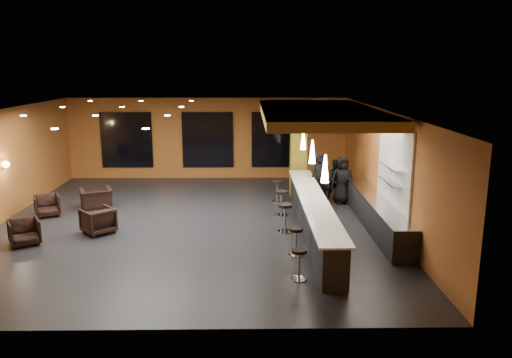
{
  "coord_description": "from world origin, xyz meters",
  "views": [
    {
      "loc": [
        1.77,
        -15.0,
        4.82
      ],
      "look_at": [
        2.0,
        0.5,
        1.3
      ],
      "focal_mm": 35.0,
      "sensor_mm": 36.0,
      "label": 1
    }
  ],
  "objects_px": {
    "prep_counter": "(376,214)",
    "armchair_b": "(98,221)",
    "staff_a": "(320,180)",
    "armchair_d": "(96,198)",
    "staff_c": "(342,180)",
    "armchair_a": "(24,232)",
    "bar_counter": "(313,217)",
    "staff_b": "(336,180)",
    "bar_stool_1": "(296,238)",
    "column": "(298,149)",
    "bar_stool_4": "(277,188)",
    "bar_stool_3": "(281,200)",
    "armchair_c": "(47,206)",
    "pendant_1": "(312,152)",
    "pendant_0": "(325,169)",
    "pendant_2": "(303,139)",
    "bar_stool_0": "(299,260)",
    "bar_stool_2": "(285,214)"
  },
  "relations": [
    {
      "from": "armchair_b",
      "to": "bar_stool_1",
      "type": "height_order",
      "value": "armchair_b"
    },
    {
      "from": "staff_b",
      "to": "armchair_b",
      "type": "relative_size",
      "value": 1.8
    },
    {
      "from": "armchair_c",
      "to": "bar_stool_3",
      "type": "distance_m",
      "value": 7.69
    },
    {
      "from": "staff_c",
      "to": "bar_stool_4",
      "type": "height_order",
      "value": "staff_c"
    },
    {
      "from": "pendant_0",
      "to": "pendant_2",
      "type": "relative_size",
      "value": 1.0
    },
    {
      "from": "bar_stool_1",
      "to": "pendant_2",
      "type": "bearing_deg",
      "value": 82.05
    },
    {
      "from": "bar_stool_0",
      "to": "bar_stool_1",
      "type": "distance_m",
      "value": 1.49
    },
    {
      "from": "staff_a",
      "to": "armchair_a",
      "type": "relative_size",
      "value": 2.39
    },
    {
      "from": "pendant_1",
      "to": "pendant_0",
      "type": "bearing_deg",
      "value": -90.0
    },
    {
      "from": "bar_counter",
      "to": "bar_stool_4",
      "type": "relative_size",
      "value": 10.26
    },
    {
      "from": "bar_counter",
      "to": "staff_b",
      "type": "height_order",
      "value": "staff_b"
    },
    {
      "from": "pendant_2",
      "to": "bar_stool_0",
      "type": "relative_size",
      "value": 0.95
    },
    {
      "from": "staff_a",
      "to": "armchair_c",
      "type": "xyz_separation_m",
      "value": [
        -9.1,
        -1.03,
        -0.59
      ]
    },
    {
      "from": "staff_c",
      "to": "bar_stool_3",
      "type": "bearing_deg",
      "value": -151.03
    },
    {
      "from": "armchair_a",
      "to": "bar_stool_2",
      "type": "distance_m",
      "value": 7.32
    },
    {
      "from": "staff_a",
      "to": "staff_b",
      "type": "bearing_deg",
      "value": 48.66
    },
    {
      "from": "staff_c",
      "to": "bar_stool_3",
      "type": "xyz_separation_m",
      "value": [
        -2.26,
        -1.47,
        -0.33
      ]
    },
    {
      "from": "pendant_2",
      "to": "armchair_b",
      "type": "relative_size",
      "value": 0.83
    },
    {
      "from": "bar_stool_2",
      "to": "prep_counter",
      "type": "bearing_deg",
      "value": 8.35
    },
    {
      "from": "armchair_d",
      "to": "bar_stool_1",
      "type": "bearing_deg",
      "value": 120.99
    },
    {
      "from": "staff_c",
      "to": "armchair_d",
      "type": "relative_size",
      "value": 1.67
    },
    {
      "from": "bar_stool_4",
      "to": "armchair_c",
      "type": "bearing_deg",
      "value": -167.93
    },
    {
      "from": "armchair_b",
      "to": "bar_stool_0",
      "type": "distance_m",
      "value": 6.52
    },
    {
      "from": "pendant_2",
      "to": "bar_stool_2",
      "type": "distance_m",
      "value": 3.52
    },
    {
      "from": "staff_a",
      "to": "staff_b",
      "type": "height_order",
      "value": "staff_a"
    },
    {
      "from": "pendant_1",
      "to": "armchair_d",
      "type": "bearing_deg",
      "value": 162.19
    },
    {
      "from": "staff_a",
      "to": "armchair_a",
      "type": "xyz_separation_m",
      "value": [
        -8.66,
        -3.73,
        -0.58
      ]
    },
    {
      "from": "prep_counter",
      "to": "staff_a",
      "type": "height_order",
      "value": "staff_a"
    },
    {
      "from": "staff_a",
      "to": "bar_stool_3",
      "type": "distance_m",
      "value": 1.83
    },
    {
      "from": "staff_c",
      "to": "armchair_a",
      "type": "xyz_separation_m",
      "value": [
        -9.52,
        -4.1,
        -0.51
      ]
    },
    {
      "from": "armchair_a",
      "to": "bar_stool_3",
      "type": "height_order",
      "value": "bar_stool_3"
    },
    {
      "from": "armchair_c",
      "to": "pendant_1",
      "type": "bearing_deg",
      "value": -35.34
    },
    {
      "from": "staff_a",
      "to": "armchair_d",
      "type": "relative_size",
      "value": 1.82
    },
    {
      "from": "prep_counter",
      "to": "bar_stool_0",
      "type": "bearing_deg",
      "value": -125.79
    },
    {
      "from": "column",
      "to": "armchair_c",
      "type": "distance_m",
      "value": 9.04
    },
    {
      "from": "bar_stool_0",
      "to": "armchair_b",
      "type": "bearing_deg",
      "value": 148.88
    },
    {
      "from": "pendant_2",
      "to": "bar_stool_1",
      "type": "xyz_separation_m",
      "value": [
        -0.67,
        -4.8,
        -1.87
      ]
    },
    {
      "from": "prep_counter",
      "to": "column",
      "type": "xyz_separation_m",
      "value": [
        -2.0,
        4.1,
        1.32
      ]
    },
    {
      "from": "staff_b",
      "to": "bar_stool_2",
      "type": "height_order",
      "value": "staff_b"
    },
    {
      "from": "staff_b",
      "to": "bar_stool_0",
      "type": "distance_m",
      "value": 7.24
    },
    {
      "from": "prep_counter",
      "to": "bar_stool_1",
      "type": "xyz_separation_m",
      "value": [
        -2.67,
        -2.3,
        0.05
      ]
    },
    {
      "from": "bar_stool_4",
      "to": "staff_a",
      "type": "bearing_deg",
      "value": -22.77
    },
    {
      "from": "pendant_2",
      "to": "bar_counter",
      "type": "bearing_deg",
      "value": -90.0
    },
    {
      "from": "staff_c",
      "to": "armchair_b",
      "type": "distance_m",
      "value": 8.4
    },
    {
      "from": "prep_counter",
      "to": "pendant_0",
      "type": "height_order",
      "value": "pendant_0"
    },
    {
      "from": "armchair_b",
      "to": "bar_stool_1",
      "type": "xyz_separation_m",
      "value": [
        5.65,
        -1.88,
        0.1
      ]
    },
    {
      "from": "prep_counter",
      "to": "armchair_b",
      "type": "height_order",
      "value": "prep_counter"
    },
    {
      "from": "armchair_b",
      "to": "bar_stool_2",
      "type": "height_order",
      "value": "bar_stool_2"
    },
    {
      "from": "prep_counter",
      "to": "staff_a",
      "type": "bearing_deg",
      "value": 120.59
    },
    {
      "from": "column",
      "to": "bar_stool_4",
      "type": "bearing_deg",
      "value": -127.02
    }
  ]
}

